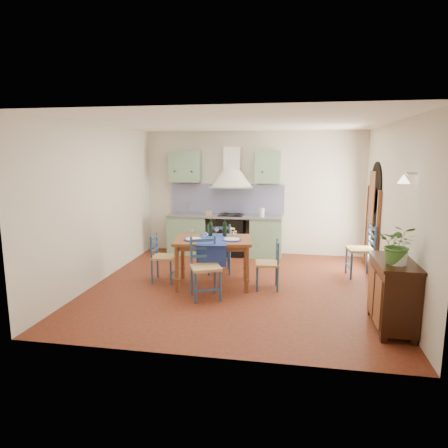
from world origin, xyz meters
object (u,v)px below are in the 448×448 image
(sideboard, at_px, (393,292))
(potted_plant, at_px, (398,244))
(dining_table, at_px, (213,244))
(chair_near, at_px, (205,267))

(sideboard, height_order, potted_plant, potted_plant)
(sideboard, distance_m, potted_plant, 0.70)
(dining_table, xyz_separation_m, chair_near, (-0.01, -0.62, -0.24))
(chair_near, bearing_deg, potted_plant, -17.98)
(chair_near, distance_m, sideboard, 2.77)
(dining_table, height_order, sideboard, dining_table)
(chair_near, distance_m, potted_plant, 2.89)
(dining_table, relative_size, sideboard, 1.37)
(chair_near, relative_size, sideboard, 0.93)
(dining_table, height_order, chair_near, dining_table)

